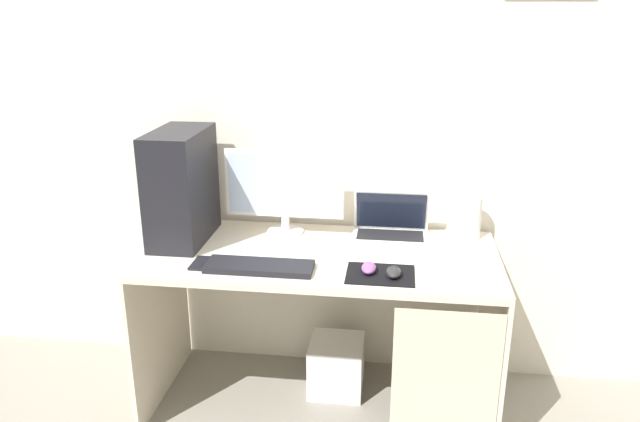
{
  "coord_description": "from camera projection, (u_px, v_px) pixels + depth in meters",
  "views": [
    {
      "loc": [
        0.3,
        -2.33,
        1.72
      ],
      "look_at": [
        0.0,
        0.0,
        0.92
      ],
      "focal_mm": 34.22,
      "sensor_mm": 36.0,
      "label": 1
    }
  ],
  "objects": [
    {
      "name": "wall_back",
      "position": [
        331.0,
        103.0,
        2.7
      ],
      "size": [
        4.0,
        0.05,
        2.6
      ],
      "color": "beige",
      "rests_on": "ground_plane"
    },
    {
      "name": "pc_tower",
      "position": [
        181.0,
        186.0,
        2.6
      ],
      "size": [
        0.21,
        0.4,
        0.48
      ],
      "primitive_type": "cube",
      "color": "black",
      "rests_on": "desk"
    },
    {
      "name": "monitor",
      "position": [
        284.0,
        189.0,
        2.67
      ],
      "size": [
        0.52,
        0.16,
        0.38
      ],
      "color": "white",
      "rests_on": "desk"
    },
    {
      "name": "subwoofer",
      "position": [
        336.0,
        365.0,
        2.83
      ],
      "size": [
        0.25,
        0.25,
        0.25
      ],
      "primitive_type": "cube",
      "color": "white",
      "rests_on": "ground_plane"
    },
    {
      "name": "laptop",
      "position": [
        390.0,
        228.0,
        2.68
      ],
      "size": [
        0.33,
        0.22,
        0.21
      ],
      "color": "white",
      "rests_on": "desk"
    },
    {
      "name": "desk",
      "position": [
        324.0,
        285.0,
        2.57
      ],
      "size": [
        1.47,
        0.66,
        0.74
      ],
      "color": "beige",
      "rests_on": "ground_plane"
    },
    {
      "name": "speaker",
      "position": [
        472.0,
        217.0,
        2.67
      ],
      "size": [
        0.08,
        0.08,
        0.19
      ],
      "primitive_type": "cylinder",
      "color": "white",
      "rests_on": "desk"
    },
    {
      "name": "keyboard",
      "position": [
        259.0,
        267.0,
        2.37
      ],
      "size": [
        0.42,
        0.14,
        0.02
      ],
      "primitive_type": "cube",
      "color": "black",
      "rests_on": "desk"
    },
    {
      "name": "cell_phone",
      "position": [
        201.0,
        263.0,
        2.41
      ],
      "size": [
        0.07,
        0.13,
        0.01
      ],
      "primitive_type": "cube",
      "color": "black",
      "rests_on": "desk"
    },
    {
      "name": "mouse_right",
      "position": [
        394.0,
        272.0,
        2.3
      ],
      "size": [
        0.06,
        0.1,
        0.03
      ],
      "primitive_type": "ellipsoid",
      "color": "#232326",
      "rests_on": "mousepad"
    },
    {
      "name": "mouse_left",
      "position": [
        369.0,
        268.0,
        2.33
      ],
      "size": [
        0.06,
        0.1,
        0.03
      ],
      "primitive_type": "ellipsoid",
      "color": "#8C4C99",
      "rests_on": "mousepad"
    },
    {
      "name": "mousepad",
      "position": [
        380.0,
        274.0,
        2.32
      ],
      "size": [
        0.26,
        0.2,
        0.0
      ],
      "primitive_type": "cube",
      "color": "black",
      "rests_on": "desk"
    },
    {
      "name": "ground_plane",
      "position": [
        320.0,
        401.0,
        2.78
      ],
      "size": [
        8.0,
        8.0,
        0.0
      ],
      "primitive_type": "plane",
      "color": "gray"
    }
  ]
}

